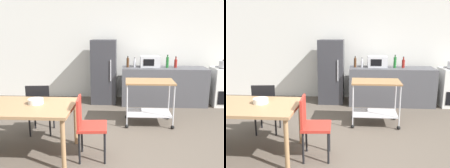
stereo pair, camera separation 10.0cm
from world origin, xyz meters
The scene contains 14 objects.
ground_plane centered at (0.00, 0.00, 0.00)m, with size 12.00×12.00×0.00m, color brown.
back_wall centered at (0.00, 3.20, 1.45)m, with size 8.40×0.12×2.90m, color silver.
kitchen_counter centered at (0.90, 2.60, 0.45)m, with size 2.00×0.64×0.90m, color #4C4C51.
dining_table centered at (-1.49, 0.00, 0.67)m, with size 1.50×0.90×0.75m.
chair_black centered at (-1.48, 0.72, 0.52)m, with size 0.44×0.44×0.89m.
chair_red centered at (-0.54, -0.04, 0.52)m, with size 0.43×0.43×0.89m.
refrigerator centered at (-0.55, 2.70, 0.78)m, with size 0.60×0.63×1.55m.
kitchen_cart centered at (0.43, 1.30, 0.57)m, with size 0.91×0.57×0.85m.
bottle_soy_sauce centered at (0.03, 2.62, 1.01)m, with size 0.06×0.06×0.26m.
bottle_soda centered at (0.19, 2.61, 0.99)m, with size 0.06×0.06×0.23m.
microwave centered at (0.56, 2.69, 1.03)m, with size 0.46×0.35×0.26m.
bottle_olive_oil centered at (0.97, 2.60, 1.03)m, with size 0.07×0.07×0.30m.
bottle_wine centered at (1.17, 2.63, 1.00)m, with size 0.07×0.07×0.26m.
fruit_bowl centered at (-1.30, 0.09, 0.79)m, with size 0.21×0.21×0.07m, color white.
Camera 2 is at (0.07, -3.13, 1.78)m, focal length 38.60 mm.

